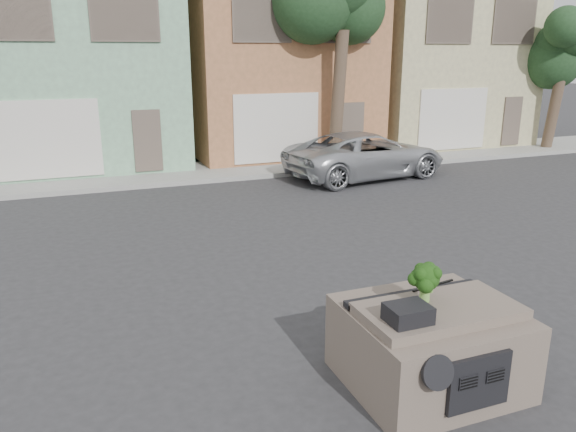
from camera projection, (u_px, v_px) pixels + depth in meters
ground_plane at (326, 292)px, 9.80m from camera, size 120.00×120.00×0.00m
sidewalk at (196, 172)px, 19.17m from camera, size 40.00×3.00×0.15m
townhouse_mint at (73, 59)px, 20.48m from camera, size 7.20×8.20×7.55m
townhouse_tan at (266, 58)px, 23.10m from camera, size 7.20×8.20×7.55m
townhouse_beige at (421, 58)px, 25.72m from camera, size 7.20×8.20×7.55m
silver_pickup at (365, 177)px, 18.76m from camera, size 5.77×3.23×1.52m
tree_near at (339, 45)px, 19.12m from camera, size 4.40×4.00×8.50m
tree_far at (558, 78)px, 22.96m from camera, size 3.20×3.00×6.00m
car_dashboard at (429, 343)px, 6.96m from camera, size 2.00×1.80×1.12m
instrument_hump at (408, 314)px, 6.26m from camera, size 0.48×0.38×0.20m
wiper_arm at (433, 285)px, 7.24m from camera, size 0.69×0.15×0.02m
broccoli at (426, 282)px, 6.74m from camera, size 0.42×0.42×0.49m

